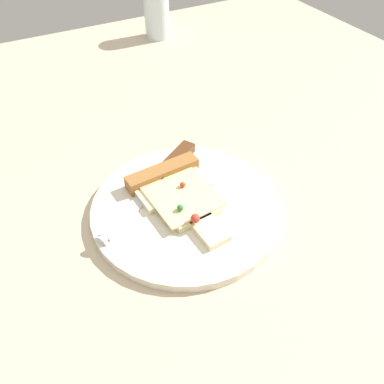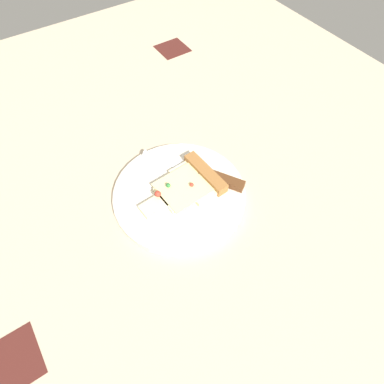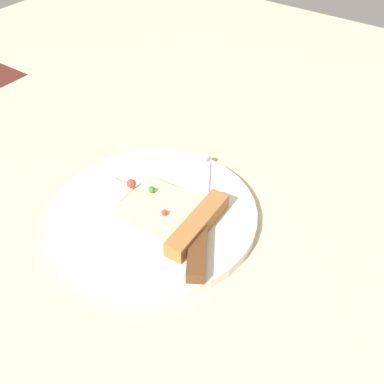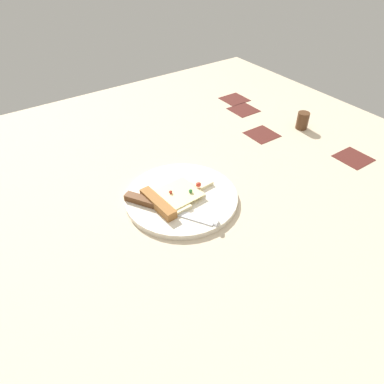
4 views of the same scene
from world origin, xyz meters
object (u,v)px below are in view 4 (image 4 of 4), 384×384
(plate, at_px, (181,197))
(pepper_shaker, at_px, (303,121))
(pizza_slice, at_px, (173,197))
(knife, at_px, (161,206))

(plate, relative_size, pepper_shaker, 5.03)
(pizza_slice, relative_size, knife, 0.83)
(plate, height_order, pepper_shaker, pepper_shaker)
(pizza_slice, bearing_deg, plate, 90.38)
(plate, relative_size, knife, 1.31)
(knife, relative_size, pepper_shaker, 3.85)
(plate, height_order, pizza_slice, pizza_slice)
(plate, xyz_separation_m, pizza_slice, (-0.03, -0.00, 0.01))
(plate, bearing_deg, pizza_slice, -175.83)
(pizza_slice, xyz_separation_m, knife, (-0.04, -0.01, -0.00))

